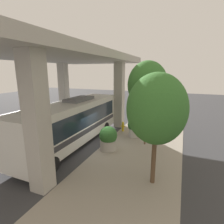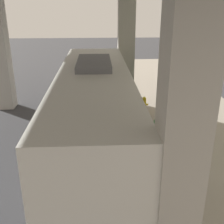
% 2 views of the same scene
% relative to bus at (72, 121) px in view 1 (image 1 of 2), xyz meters
% --- Properties ---
extents(ground_plane, '(80.00, 80.00, 0.00)m').
position_rel_bus_xyz_m(ground_plane, '(-2.25, -0.38, -2.00)').
color(ground_plane, '#38383A').
rests_on(ground_plane, ground).
extents(sidewalk_strip, '(6.00, 40.00, 0.02)m').
position_rel_bus_xyz_m(sidewalk_strip, '(-5.25, -0.38, -1.99)').
color(sidewalk_strip, gray).
rests_on(sidewalk_strip, ground).
extents(overpass, '(9.40, 19.16, 7.36)m').
position_rel_bus_xyz_m(overpass, '(1.75, -0.38, 4.44)').
color(overpass, '#ADA89E').
rests_on(overpass, ground).
extents(bus, '(2.76, 11.15, 3.69)m').
position_rel_bus_xyz_m(bus, '(0.00, 0.00, 0.00)').
color(bus, silver).
rests_on(bus, ground).
extents(fire_hydrant, '(0.47, 0.22, 0.97)m').
position_rel_bus_xyz_m(fire_hydrant, '(-2.68, -4.57, -1.51)').
color(fire_hydrant, gold).
rests_on(fire_hydrant, ground).
extents(planter_front, '(1.36, 1.36, 1.85)m').
position_rel_bus_xyz_m(planter_front, '(-3.01, -0.18, -1.08)').
color(planter_front, '#ADA89E').
rests_on(planter_front, ground).
extents(planter_middle, '(1.18, 1.18, 1.71)m').
position_rel_bus_xyz_m(planter_middle, '(-4.09, -3.53, -1.11)').
color(planter_middle, '#ADA89E').
rests_on(planter_middle, ground).
extents(street_tree_near, '(3.00, 3.00, 6.61)m').
position_rel_bus_xyz_m(street_tree_near, '(-5.36, -2.24, 2.81)').
color(street_tree_near, brown).
rests_on(street_tree_near, ground).
extents(street_tree_far, '(2.94, 2.94, 5.79)m').
position_rel_bus_xyz_m(street_tree_far, '(-6.80, 2.61, 2.02)').
color(street_tree_far, brown).
rests_on(street_tree_far, ground).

